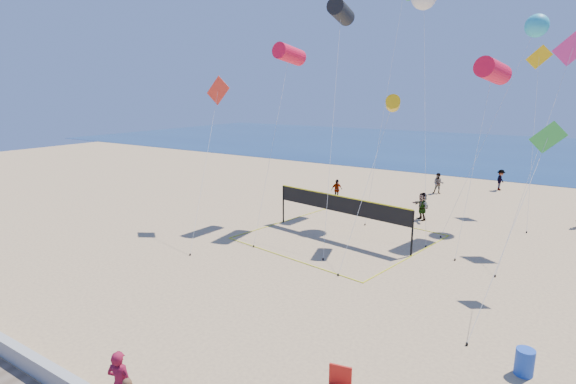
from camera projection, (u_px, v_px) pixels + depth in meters
The scene contains 18 objects.
ground at pixel (216, 373), 13.53m from camera, with size 120.00×120.00×0.00m, color tan.
ocean at pixel (510, 151), 64.15m from camera, with size 140.00×50.00×0.03m, color navy.
woman at pixel (120, 384), 11.55m from camera, with size 0.68×0.45×1.87m, color maroon.
far_person_0 at pixel (337, 189), 35.08m from camera, with size 0.94×0.39×1.61m, color gray.
far_person_1 at pixel (422, 206), 29.53m from camera, with size 1.71×0.54×1.84m, color gray.
far_person_3 at pixel (438, 183), 37.06m from camera, with size 0.84×0.65×1.73m, color gray.
far_person_4 at pixel (501, 180), 38.36m from camera, with size 1.16×0.66×1.79m, color gray.
trash_barrel at pixel (525, 362), 13.39m from camera, with size 0.55×0.55×0.82m, color #1B45B3.
volleyball_net at pixel (341, 209), 25.78m from camera, with size 10.62×10.50×2.47m.
kite_0 at pixel (289, 54), 27.84m from camera, with size 2.14×7.23×11.22m.
kite_1 at pixel (341, 12), 27.04m from camera, with size 3.66×8.41×13.67m.
kite_2 at pixel (393, 104), 23.87m from camera, with size 1.34×7.02×8.17m.
kite_3 at pixel (217, 98), 26.90m from camera, with size 3.42×5.52×9.22m.
kite_4 at pixel (543, 150), 18.05m from camera, with size 1.97×6.72×7.16m.
kite_5 at pixel (570, 57), 23.18m from camera, with size 2.64×7.47×11.51m.
kite_7 at pixel (537, 26), 27.17m from camera, with size 3.84×7.41×12.88m.
kite_9 at pixel (538, 67), 30.24m from camera, with size 1.85×6.73×11.39m.
kite_10 at pixel (493, 71), 25.16m from camera, with size 1.71×7.27×10.19m.
Camera 1 is at (8.39, -8.86, 8.30)m, focal length 28.00 mm.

